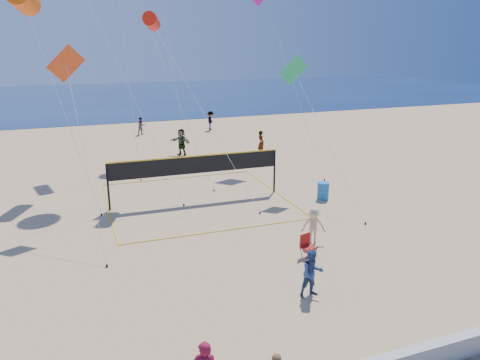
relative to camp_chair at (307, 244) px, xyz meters
name	(u,v)px	position (x,y,z in m)	size (l,w,h in m)	color
ground	(306,317)	(-1.99, -3.58, -0.50)	(120.00, 120.00, 0.00)	tan
ocean	(103,97)	(-1.99, 58.42, -0.49)	(140.00, 50.00, 0.03)	#10204C
bystander_a	(312,273)	(-1.23, -2.56, 0.28)	(0.76, 0.59, 1.57)	navy
bystander_b	(314,225)	(0.85, 1.01, 0.25)	(0.98, 0.56, 1.52)	beige
far_person_1	(181,142)	(-0.28, 17.91, 0.45)	(1.77, 0.56, 1.91)	gray
far_person_2	(261,143)	(4.99, 15.79, 0.39)	(0.65, 0.43, 1.79)	gray
far_person_3	(141,126)	(-1.64, 26.80, 0.26)	(0.74, 0.58, 1.53)	gray
far_person_4	(211,121)	(4.71, 26.76, 0.37)	(1.12, 0.64, 1.74)	gray
camp_chair	(307,244)	(0.00, 0.00, 0.00)	(0.58, 0.69, 1.00)	maroon
trash_barrel	(323,191)	(4.10, 5.71, -0.06)	(0.59, 0.59, 0.89)	#1A69AD
volleyball_net	(196,170)	(-2.05, 7.83, 1.11)	(9.03, 8.88, 2.36)	black
kite_2	(152,22)	(-3.32, 10.87, 8.29)	(4.17, 6.96, 9.28)	red
kite_3	(68,73)	(-7.67, 7.49, 6.04)	(1.65, 6.16, 7.72)	#EA4E1B
kite_4	(297,77)	(3.50, 7.83, 5.57)	(1.66, 6.39, 7.23)	#22BC65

